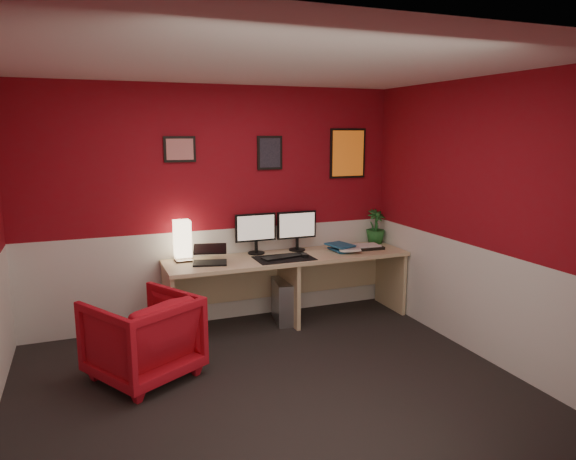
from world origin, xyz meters
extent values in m
cube|color=black|center=(0.00, 0.00, 0.00)|extent=(4.00, 3.50, 0.01)
cube|color=white|center=(0.00, 0.00, 2.50)|extent=(4.00, 3.50, 0.01)
cube|color=maroon|center=(0.00, 1.75, 1.25)|extent=(4.00, 0.01, 2.50)
cube|color=maroon|center=(0.00, -1.75, 1.25)|extent=(4.00, 0.01, 2.50)
cube|color=maroon|center=(2.00, 0.00, 1.25)|extent=(0.01, 3.50, 2.50)
cube|color=silver|center=(0.00, 1.75, 0.50)|extent=(4.00, 0.01, 1.00)
cube|color=silver|center=(2.00, 0.00, 0.50)|extent=(0.01, 3.50, 1.00)
cube|color=#CBB182|center=(0.68, 1.41, 0.36)|extent=(2.60, 0.65, 0.73)
cube|color=#FFE5B2|center=(-0.40, 1.58, 0.93)|extent=(0.16, 0.16, 0.40)
cube|color=black|center=(-0.17, 1.37, 0.84)|extent=(0.38, 0.31, 0.22)
cube|color=black|center=(0.40, 1.63, 1.02)|extent=(0.45, 0.06, 0.58)
cube|color=black|center=(0.87, 1.61, 1.02)|extent=(0.45, 0.06, 0.58)
cube|color=black|center=(0.60, 1.31, 0.73)|extent=(0.60, 0.38, 0.01)
cube|color=black|center=(0.58, 1.33, 0.74)|extent=(0.44, 0.22, 0.02)
cube|color=black|center=(0.82, 1.29, 0.75)|extent=(0.08, 0.11, 0.03)
imported|color=navy|center=(1.21, 1.40, 0.74)|extent=(0.22, 0.29, 0.03)
imported|color=silver|center=(1.26, 1.39, 0.77)|extent=(0.33, 0.38, 0.02)
imported|color=navy|center=(1.19, 1.38, 0.79)|extent=(0.28, 0.34, 0.03)
cube|color=black|center=(1.62, 1.42, 0.74)|extent=(0.36, 0.27, 0.03)
imported|color=#19591E|center=(1.87, 1.62, 0.93)|extent=(0.25, 0.25, 0.40)
cube|color=#99999E|center=(0.65, 1.44, 0.23)|extent=(0.27, 0.48, 0.45)
imported|color=#AB0815|center=(-0.92, 0.63, 0.35)|extent=(1.04, 1.05, 0.71)
cube|color=red|center=(-0.36, 1.74, 1.85)|extent=(0.32, 0.02, 0.26)
cube|color=black|center=(0.60, 1.74, 1.80)|extent=(0.28, 0.02, 0.36)
cube|color=orange|center=(1.54, 1.74, 1.78)|extent=(0.44, 0.02, 0.56)
camera|label=1|loc=(-1.29, -3.63, 2.04)|focal=32.75mm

